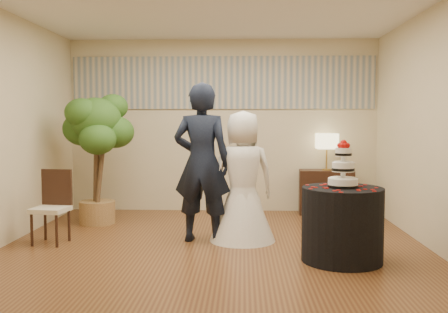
{
  "coord_description": "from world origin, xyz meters",
  "views": [
    {
      "loc": [
        0.33,
        -5.67,
        1.49
      ],
      "look_at": [
        0.1,
        0.4,
        1.05
      ],
      "focal_mm": 40.0,
      "sensor_mm": 36.0,
      "label": 1
    }
  ],
  "objects_px": {
    "cake_table": "(342,224)",
    "side_chair": "(50,207)",
    "ficus_tree": "(96,158)",
    "wedding_cake": "(343,164)",
    "bride": "(243,176)",
    "console": "(326,192)",
    "table_lamp": "(327,152)",
    "groom": "(202,163)"
  },
  "relations": [
    {
      "from": "cake_table",
      "to": "side_chair",
      "type": "xyz_separation_m",
      "value": [
        -3.37,
        0.62,
        0.05
      ]
    },
    {
      "from": "ficus_tree",
      "to": "side_chair",
      "type": "bearing_deg",
      "value": -100.6
    },
    {
      "from": "wedding_cake",
      "to": "ficus_tree",
      "type": "distance_m",
      "value": 3.63
    },
    {
      "from": "side_chair",
      "to": "bride",
      "type": "bearing_deg",
      "value": 12.97
    },
    {
      "from": "console",
      "to": "table_lamp",
      "type": "distance_m",
      "value": 0.64
    },
    {
      "from": "wedding_cake",
      "to": "bride",
      "type": "bearing_deg",
      "value": 140.54
    },
    {
      "from": "cake_table",
      "to": "wedding_cake",
      "type": "relative_size",
      "value": 1.7
    },
    {
      "from": "groom",
      "to": "side_chair",
      "type": "bearing_deg",
      "value": 14.52
    },
    {
      "from": "console",
      "to": "bride",
      "type": "bearing_deg",
      "value": -122.67
    },
    {
      "from": "wedding_cake",
      "to": "table_lamp",
      "type": "bearing_deg",
      "value": 84.2
    },
    {
      "from": "groom",
      "to": "ficus_tree",
      "type": "relative_size",
      "value": 1.02
    },
    {
      "from": "console",
      "to": "cake_table",
      "type": "bearing_deg",
      "value": -92.09
    },
    {
      "from": "cake_table",
      "to": "table_lamp",
      "type": "distance_m",
      "value": 2.75
    },
    {
      "from": "groom",
      "to": "bride",
      "type": "distance_m",
      "value": 0.53
    },
    {
      "from": "groom",
      "to": "table_lamp",
      "type": "bearing_deg",
      "value": -125.76
    },
    {
      "from": "wedding_cake",
      "to": "table_lamp",
      "type": "relative_size",
      "value": 0.87
    },
    {
      "from": "bride",
      "to": "table_lamp",
      "type": "distance_m",
      "value": 2.24
    },
    {
      "from": "table_lamp",
      "to": "bride",
      "type": "bearing_deg",
      "value": -126.39
    },
    {
      "from": "bride",
      "to": "console",
      "type": "xyz_separation_m",
      "value": [
        1.33,
        1.8,
        -0.45
      ]
    },
    {
      "from": "cake_table",
      "to": "console",
      "type": "bearing_deg",
      "value": 84.2
    },
    {
      "from": "cake_table",
      "to": "table_lamp",
      "type": "height_order",
      "value": "table_lamp"
    },
    {
      "from": "bride",
      "to": "side_chair",
      "type": "relative_size",
      "value": 1.81
    },
    {
      "from": "side_chair",
      "to": "ficus_tree",
      "type": "bearing_deg",
      "value": 86.24
    },
    {
      "from": "bride",
      "to": "ficus_tree",
      "type": "distance_m",
      "value": 2.3
    },
    {
      "from": "bride",
      "to": "side_chair",
      "type": "height_order",
      "value": "bride"
    },
    {
      "from": "groom",
      "to": "wedding_cake",
      "type": "height_order",
      "value": "groom"
    },
    {
      "from": "bride",
      "to": "table_lamp",
      "type": "relative_size",
      "value": 2.78
    },
    {
      "from": "groom",
      "to": "side_chair",
      "type": "height_order",
      "value": "groom"
    },
    {
      "from": "bride",
      "to": "cake_table",
      "type": "distance_m",
      "value": 1.43
    },
    {
      "from": "wedding_cake",
      "to": "console",
      "type": "relative_size",
      "value": 0.6
    },
    {
      "from": "bride",
      "to": "console",
      "type": "relative_size",
      "value": 1.91
    },
    {
      "from": "bride",
      "to": "side_chair",
      "type": "xyz_separation_m",
      "value": [
        -2.32,
        -0.25,
        -0.36
      ]
    },
    {
      "from": "groom",
      "to": "wedding_cake",
      "type": "relative_size",
      "value": 3.87
    },
    {
      "from": "console",
      "to": "ficus_tree",
      "type": "distance_m",
      "value": 3.59
    },
    {
      "from": "cake_table",
      "to": "side_chair",
      "type": "distance_m",
      "value": 3.43
    },
    {
      "from": "wedding_cake",
      "to": "ficus_tree",
      "type": "relative_size",
      "value": 0.26
    },
    {
      "from": "bride",
      "to": "console",
      "type": "height_order",
      "value": "bride"
    },
    {
      "from": "groom",
      "to": "ficus_tree",
      "type": "bearing_deg",
      "value": -23.2
    },
    {
      "from": "console",
      "to": "ficus_tree",
      "type": "xyz_separation_m",
      "value": [
        -3.43,
        -0.87,
        0.61
      ]
    },
    {
      "from": "bride",
      "to": "table_lamp",
      "type": "height_order",
      "value": "bride"
    },
    {
      "from": "cake_table",
      "to": "console",
      "type": "xyz_separation_m",
      "value": [
        0.27,
        2.67,
        -0.04
      ]
    },
    {
      "from": "groom",
      "to": "ficus_tree",
      "type": "distance_m",
      "value": 1.88
    }
  ]
}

